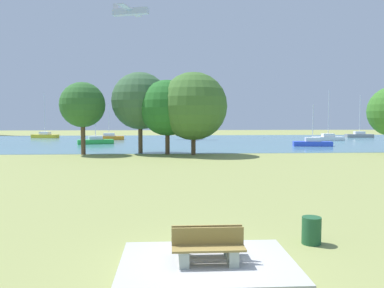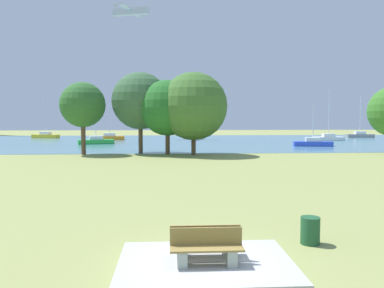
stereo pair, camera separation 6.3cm
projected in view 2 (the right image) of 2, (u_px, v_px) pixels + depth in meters
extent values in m
plane|color=#8C9351|center=(180.00, 163.00, 31.81)|extent=(160.00, 160.00, 0.00)
cube|color=#ADADAD|center=(206.00, 263.00, 9.89)|extent=(4.40, 3.20, 0.10)
cube|color=#99A593|center=(181.00, 249.00, 10.16)|extent=(0.24, 0.44, 0.40)
cube|color=#99A593|center=(227.00, 248.00, 10.23)|extent=(0.24, 0.44, 0.40)
cube|color=olive|center=(204.00, 240.00, 10.18)|extent=(1.80, 0.48, 0.05)
cube|color=olive|center=(205.00, 234.00, 9.95)|extent=(1.80, 0.05, 0.44)
cube|color=#99A593|center=(182.00, 258.00, 9.52)|extent=(0.24, 0.44, 0.40)
cube|color=#99A593|center=(231.00, 257.00, 9.59)|extent=(0.24, 0.44, 0.40)
cube|color=olive|center=(207.00, 249.00, 9.54)|extent=(1.80, 0.48, 0.05)
cube|color=olive|center=(206.00, 236.00, 9.74)|extent=(1.80, 0.05, 0.44)
cylinder|color=#1E512D|center=(310.00, 231.00, 11.51)|extent=(0.56, 0.56, 0.80)
cube|color=teal|center=(175.00, 141.00, 59.69)|extent=(140.00, 40.00, 0.02)
cube|color=blue|center=(313.00, 144.00, 50.06)|extent=(4.99, 2.31, 0.60)
cube|color=white|center=(313.00, 139.00, 50.02)|extent=(1.96, 1.40, 0.50)
cylinder|color=silver|center=(313.00, 123.00, 49.88)|extent=(0.10, 0.10, 4.66)
cube|color=white|center=(328.00, 139.00, 61.79)|extent=(4.84, 1.62, 0.60)
cube|color=white|center=(329.00, 135.00, 61.75)|extent=(1.83, 1.15, 0.50)
cylinder|color=silver|center=(329.00, 114.00, 61.52)|extent=(0.10, 0.10, 7.32)
cube|color=yellow|center=(46.00, 136.00, 69.81)|extent=(5.03, 2.84, 0.60)
cube|color=white|center=(46.00, 133.00, 69.77)|extent=(2.04, 1.58, 0.50)
cylinder|color=silver|center=(45.00, 113.00, 69.53)|extent=(0.10, 0.10, 7.48)
cube|color=green|center=(96.00, 142.00, 54.03)|extent=(5.03, 2.78, 0.60)
cube|color=white|center=(96.00, 138.00, 53.99)|extent=(2.04, 1.56, 0.50)
cylinder|color=silver|center=(96.00, 123.00, 53.85)|extent=(0.10, 0.10, 4.55)
cube|color=gray|center=(360.00, 136.00, 71.45)|extent=(4.91, 1.91, 0.60)
cube|color=white|center=(360.00, 133.00, 71.41)|extent=(1.89, 1.25, 0.50)
cylinder|color=silver|center=(360.00, 115.00, 71.18)|extent=(0.10, 0.10, 7.12)
cube|color=orange|center=(109.00, 138.00, 63.93)|extent=(4.90, 1.85, 0.60)
cube|color=white|center=(109.00, 135.00, 63.89)|extent=(1.88, 1.23, 0.50)
cylinder|color=silver|center=(109.00, 120.00, 63.73)|extent=(0.10, 0.10, 5.22)
cylinder|color=brown|center=(83.00, 138.00, 38.76)|extent=(0.44, 0.44, 3.38)
sphere|color=#2E642B|center=(83.00, 105.00, 38.54)|extent=(4.45, 4.45, 4.45)
cylinder|color=brown|center=(141.00, 137.00, 40.31)|extent=(0.44, 0.44, 3.34)
sphere|color=#385F3A|center=(140.00, 101.00, 40.06)|extent=(5.85, 5.85, 5.85)
cylinder|color=brown|center=(168.00, 141.00, 39.01)|extent=(0.44, 0.44, 2.71)
sphere|color=#246525|center=(167.00, 108.00, 38.79)|extent=(5.53, 5.53, 5.53)
cylinder|color=brown|center=(194.00, 142.00, 38.60)|extent=(0.44, 0.44, 2.46)
sphere|color=#3E6A2C|center=(194.00, 106.00, 38.35)|extent=(6.66, 6.66, 6.66)
cube|color=silver|center=(131.00, 12.00, 67.47)|extent=(6.45, 2.90, 1.10)
cube|color=silver|center=(131.00, 11.00, 67.45)|extent=(3.48, 8.36, 0.16)
cube|color=silver|center=(116.00, 8.00, 68.04)|extent=(0.90, 0.37, 1.50)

